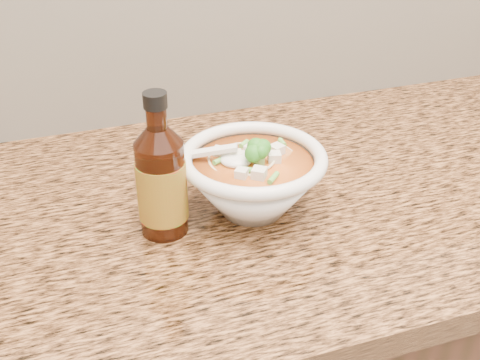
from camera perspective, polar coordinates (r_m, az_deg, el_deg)
name	(u,v)px	position (r m, az deg, el deg)	size (l,w,h in m)	color
counter_slab	(336,187)	(1.02, 9.05, -0.65)	(4.00, 0.68, 0.04)	#9B6539
soup_bowl	(253,181)	(0.88, 1.20, -0.05)	(0.24, 0.22, 0.12)	white
hot_sauce_bottle	(162,182)	(0.83, -7.45, -0.19)	(0.09, 0.09, 0.21)	#3A1507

